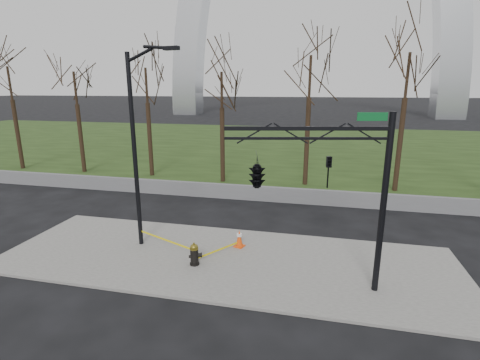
% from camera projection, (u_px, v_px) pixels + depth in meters
% --- Properties ---
extents(ground, '(500.00, 500.00, 0.00)m').
position_uv_depth(ground, '(225.00, 260.00, 14.26)').
color(ground, black).
rests_on(ground, ground).
extents(sidewalk, '(18.00, 6.00, 0.10)m').
position_uv_depth(sidewalk, '(225.00, 259.00, 14.24)').
color(sidewalk, slate).
rests_on(sidewalk, ground).
extents(grass_strip, '(120.00, 40.00, 0.06)m').
position_uv_depth(grass_strip, '(291.00, 145.00, 42.56)').
color(grass_strip, '#1F3212').
rests_on(grass_strip, ground).
extents(guardrail, '(60.00, 0.30, 0.90)m').
position_uv_depth(guardrail, '(259.00, 193.00, 21.69)').
color(guardrail, '#59595B').
rests_on(guardrail, ground).
extents(tree_row, '(51.08, 4.00, 9.33)m').
position_uv_depth(tree_row, '(308.00, 119.00, 23.86)').
color(tree_row, black).
rests_on(tree_row, ground).
extents(fire_hydrant, '(0.56, 0.38, 0.90)m').
position_uv_depth(fire_hydrant, '(195.00, 255.00, 13.62)').
color(fire_hydrant, black).
rests_on(fire_hydrant, sidewalk).
extents(traffic_cone, '(0.49, 0.49, 0.76)m').
position_uv_depth(traffic_cone, '(239.00, 238.00, 15.17)').
color(traffic_cone, '#EB470C').
rests_on(traffic_cone, sidewalk).
extents(street_light, '(2.37, 0.62, 8.21)m').
position_uv_depth(street_light, '(138.00, 139.00, 14.32)').
color(street_light, black).
rests_on(street_light, ground).
extents(traffic_signal_mast, '(5.00, 2.54, 6.00)m').
position_uv_depth(traffic_signal_mast, '(282.00, 172.00, 11.04)').
color(traffic_signal_mast, black).
rests_on(traffic_signal_mast, ground).
extents(caution_tape, '(4.23, 1.94, 0.46)m').
position_uv_depth(caution_tape, '(188.00, 244.00, 14.47)').
color(caution_tape, yellow).
rests_on(caution_tape, ground).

